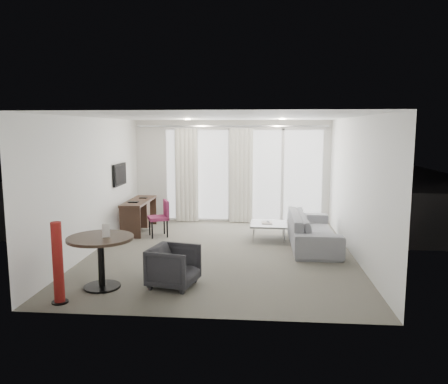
# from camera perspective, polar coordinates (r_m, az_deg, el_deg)

# --- Properties ---
(floor) EXTENTS (5.00, 6.00, 0.00)m
(floor) POSITION_cam_1_polar(r_m,az_deg,el_deg) (8.56, -0.34, -7.88)
(floor) COLOR #5D5A4E
(floor) RESTS_ON ground
(ceiling) EXTENTS (5.00, 6.00, 0.00)m
(ceiling) POSITION_cam_1_polar(r_m,az_deg,el_deg) (8.23, -0.35, 9.79)
(ceiling) COLOR white
(ceiling) RESTS_ON ground
(wall_left) EXTENTS (0.00, 6.00, 2.60)m
(wall_left) POSITION_cam_1_polar(r_m,az_deg,el_deg) (8.88, -16.64, 0.92)
(wall_left) COLOR silver
(wall_left) RESTS_ON ground
(wall_right) EXTENTS (0.00, 6.00, 2.60)m
(wall_right) POSITION_cam_1_polar(r_m,az_deg,el_deg) (8.45, 16.79, 0.56)
(wall_right) COLOR silver
(wall_right) RESTS_ON ground
(wall_front) EXTENTS (5.00, 0.00, 2.60)m
(wall_front) POSITION_cam_1_polar(r_m,az_deg,el_deg) (5.36, -3.23, -3.37)
(wall_front) COLOR silver
(wall_front) RESTS_ON ground
(window_panel) EXTENTS (4.00, 0.02, 2.38)m
(window_panel) POSITION_cam_1_polar(r_m,az_deg,el_deg) (11.25, 2.54, 2.22)
(window_panel) COLOR white
(window_panel) RESTS_ON ground
(window_frame) EXTENTS (4.10, 0.06, 2.44)m
(window_frame) POSITION_cam_1_polar(r_m,az_deg,el_deg) (11.24, 2.54, 2.21)
(window_frame) COLOR white
(window_frame) RESTS_ON ground
(curtain_left) EXTENTS (0.60, 0.20, 2.38)m
(curtain_left) POSITION_cam_1_polar(r_m,az_deg,el_deg) (11.24, -4.91, 2.19)
(curtain_left) COLOR silver
(curtain_left) RESTS_ON ground
(curtain_right) EXTENTS (0.60, 0.20, 2.38)m
(curtain_right) POSITION_cam_1_polar(r_m,az_deg,el_deg) (11.09, 2.25, 2.13)
(curtain_right) COLOR silver
(curtain_right) RESTS_ON ground
(curtain_track) EXTENTS (4.80, 0.04, 0.04)m
(curtain_track) POSITION_cam_1_polar(r_m,az_deg,el_deg) (11.04, 0.97, 8.61)
(curtain_track) COLOR #B2B2B7
(curtain_track) RESTS_ON ceiling
(downlight_a) EXTENTS (0.12, 0.12, 0.02)m
(downlight_a) POSITION_cam_1_polar(r_m,az_deg,el_deg) (9.93, -4.76, 9.43)
(downlight_a) COLOR #FFE0B2
(downlight_a) RESTS_ON ceiling
(downlight_b) EXTENTS (0.12, 0.12, 0.02)m
(downlight_b) POSITION_cam_1_polar(r_m,az_deg,el_deg) (9.81, 7.60, 9.41)
(downlight_b) COLOR #FFE0B2
(downlight_b) RESTS_ON ceiling
(desk) EXTENTS (0.49, 1.55, 0.73)m
(desk) POSITION_cam_1_polar(r_m,az_deg,el_deg) (10.44, -11.01, -3.04)
(desk) COLOR #332118
(desk) RESTS_ON floor
(tv) EXTENTS (0.05, 0.80, 0.50)m
(tv) POSITION_cam_1_polar(r_m,az_deg,el_deg) (10.21, -13.46, 2.23)
(tv) COLOR black
(tv) RESTS_ON wall_left
(desk_chair) EXTENTS (0.57, 0.56, 0.81)m
(desk_chair) POSITION_cam_1_polar(r_m,az_deg,el_deg) (9.83, -8.59, -3.43)
(desk_chair) COLOR #8B2853
(desk_chair) RESTS_ON floor
(round_table) EXTENTS (1.25, 1.25, 0.79)m
(round_table) POSITION_cam_1_polar(r_m,az_deg,el_deg) (6.88, -15.74, -8.83)
(round_table) COLOR #2E2117
(round_table) RESTS_ON floor
(menu_card) EXTENTS (0.11, 0.06, 0.21)m
(menu_card) POSITION_cam_1_polar(r_m,az_deg,el_deg) (6.75, -15.11, -6.28)
(menu_card) COLOR white
(menu_card) RESTS_ON round_table
(red_lamp) EXTENTS (0.23, 0.23, 1.14)m
(red_lamp) POSITION_cam_1_polar(r_m,az_deg,el_deg) (6.44, -20.88, -8.65)
(red_lamp) COLOR maroon
(red_lamp) RESTS_ON floor
(tub_armchair) EXTENTS (0.81, 0.80, 0.62)m
(tub_armchair) POSITION_cam_1_polar(r_m,az_deg,el_deg) (6.75, -6.58, -9.63)
(tub_armchair) COLOR #262529
(tub_armchair) RESTS_ON floor
(coffee_table) EXTENTS (0.80, 0.80, 0.35)m
(coffee_table) POSITION_cam_1_polar(r_m,az_deg,el_deg) (9.56, 5.85, -5.12)
(coffee_table) COLOR gray
(coffee_table) RESTS_ON floor
(remote) EXTENTS (0.07, 0.15, 0.02)m
(remote) POSITION_cam_1_polar(r_m,az_deg,el_deg) (9.62, 5.77, -3.91)
(remote) COLOR black
(remote) RESTS_ON coffee_table
(magazine) EXTENTS (0.25, 0.31, 0.02)m
(magazine) POSITION_cam_1_polar(r_m,az_deg,el_deg) (9.55, 5.64, -4.00)
(magazine) COLOR gray
(magazine) RESTS_ON coffee_table
(sofa) EXTENTS (0.90, 2.31, 0.67)m
(sofa) POSITION_cam_1_polar(r_m,az_deg,el_deg) (9.14, 11.52, -4.84)
(sofa) COLOR gray
(sofa) RESTS_ON floor
(terrace_slab) EXTENTS (5.60, 3.00, 0.12)m
(terrace_slab) POSITION_cam_1_polar(r_m,az_deg,el_deg) (12.93, 2.77, -2.64)
(terrace_slab) COLOR #4D4D50
(terrace_slab) RESTS_ON ground
(rattan_chair_a) EXTENTS (0.76, 0.76, 0.86)m
(rattan_chair_a) POSITION_cam_1_polar(r_m,az_deg,el_deg) (13.15, 7.53, -0.37)
(rattan_chair_a) COLOR #4C311F
(rattan_chair_a) RESTS_ON terrace_slab
(rattan_chair_b) EXTENTS (0.71, 0.71, 0.89)m
(rattan_chair_b) POSITION_cam_1_polar(r_m,az_deg,el_deg) (12.61, 11.07, -0.73)
(rattan_chair_b) COLOR #4C311F
(rattan_chair_b) RESTS_ON terrace_slab
(rattan_table) EXTENTS (0.60, 0.60, 0.47)m
(rattan_table) POSITION_cam_1_polar(r_m,az_deg,el_deg) (12.79, 7.02, -1.47)
(rattan_table) COLOR #4C311F
(rattan_table) RESTS_ON terrace_slab
(balustrade) EXTENTS (5.50, 0.06, 1.05)m
(balustrade) POSITION_cam_1_polar(r_m,az_deg,el_deg) (14.28, 3.00, 0.66)
(balustrade) COLOR #B2B2B7
(balustrade) RESTS_ON terrace_slab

